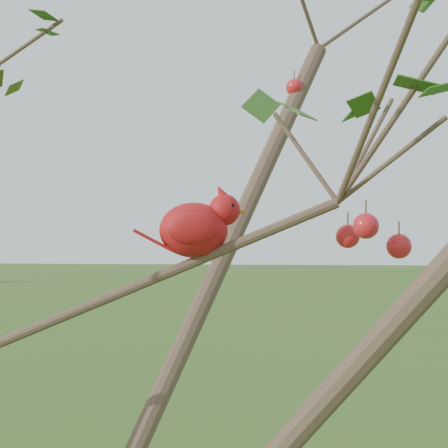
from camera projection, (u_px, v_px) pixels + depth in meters
name	position (u px, v px, depth m)	size (l,w,h in m)	color
cardinal	(198.00, 227.00, 1.12)	(0.19, 0.11, 0.13)	red
distant_trees	(263.00, 245.00, 26.82)	(39.31, 15.76, 3.47)	#402D22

